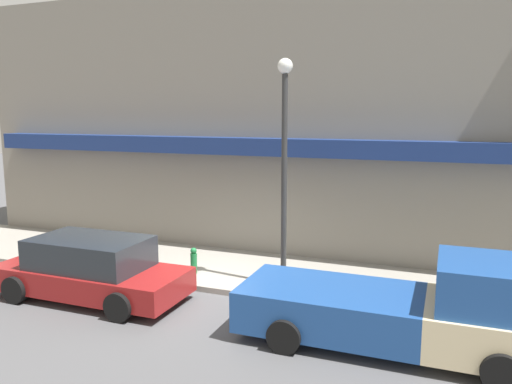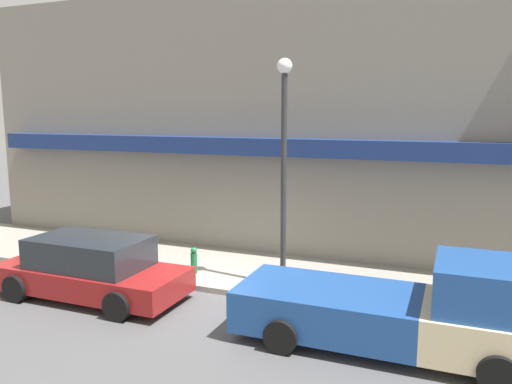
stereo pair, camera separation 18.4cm
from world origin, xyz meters
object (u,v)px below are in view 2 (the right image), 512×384
(street_lamp, at_px, (284,147))
(pickup_truck, at_px, (413,310))
(fire_hydrant, at_px, (194,260))
(parked_car, at_px, (91,268))

(street_lamp, bearing_deg, pickup_truck, -33.34)
(fire_hydrant, bearing_deg, parked_car, -126.87)
(fire_hydrant, bearing_deg, street_lamp, 0.15)
(parked_car, xyz_separation_m, fire_hydrant, (1.59, 2.12, -0.22))
(pickup_truck, height_order, street_lamp, street_lamp)
(fire_hydrant, relative_size, street_lamp, 0.13)
(parked_car, relative_size, fire_hydrant, 6.60)
(parked_car, relative_size, street_lamp, 0.85)
(fire_hydrant, height_order, street_lamp, street_lamp)
(pickup_truck, relative_size, street_lamp, 1.06)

